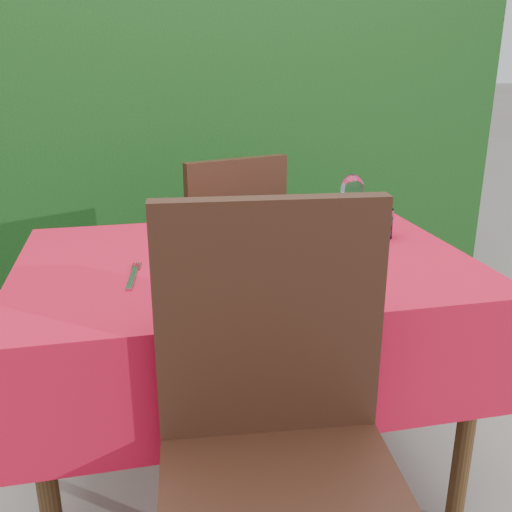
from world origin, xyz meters
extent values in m
plane|color=#67625D|center=(0.00, 0.00, 0.00)|extent=(60.00, 60.00, 0.00)
cube|color=black|center=(0.00, 1.55, 0.80)|extent=(3.20, 0.55, 1.60)
cube|color=#432A15|center=(0.00, 0.00, 0.72)|extent=(1.20, 0.80, 0.04)
cylinder|color=#432A15|center=(-0.54, -0.34, 0.35)|extent=(0.05, 0.05, 0.70)
cylinder|color=#432A15|center=(0.54, -0.34, 0.35)|extent=(0.05, 0.05, 0.70)
cylinder|color=#432A15|center=(-0.54, 0.34, 0.35)|extent=(0.05, 0.05, 0.70)
cylinder|color=#432A15|center=(0.54, 0.34, 0.35)|extent=(0.05, 0.05, 0.70)
cube|color=#B10D27|center=(0.00, 0.00, 0.59)|extent=(1.26, 0.86, 0.32)
cube|color=black|center=(-0.06, -0.68, 0.50)|extent=(0.51, 0.51, 0.04)
cube|color=black|center=(-0.04, -0.47, 0.78)|extent=(0.47, 0.09, 0.51)
cube|color=black|center=(0.03, 0.78, 0.45)|extent=(0.53, 0.53, 0.04)
cube|color=black|center=(0.09, 0.60, 0.70)|extent=(0.41, 0.16, 0.46)
cylinder|color=black|center=(0.15, 1.00, 0.22)|extent=(0.04, 0.04, 0.43)
cylinder|color=black|center=(-0.19, 0.90, 0.22)|extent=(0.04, 0.04, 0.43)
cylinder|color=black|center=(0.26, 0.66, 0.22)|extent=(0.04, 0.04, 0.43)
cylinder|color=black|center=(-0.09, 0.55, 0.22)|extent=(0.04, 0.04, 0.43)
cylinder|color=white|center=(0.08, -0.13, 0.76)|extent=(0.33, 0.33, 0.02)
cylinder|color=#B55419|center=(0.08, -0.13, 0.78)|extent=(0.37, 0.37, 0.02)
cylinder|color=#9C0C0A|center=(0.08, -0.13, 0.79)|extent=(0.30, 0.30, 0.01)
cylinder|color=white|center=(0.06, 0.23, 0.76)|extent=(0.25, 0.25, 0.02)
ellipsoid|color=beige|center=(0.06, 0.23, 0.78)|extent=(0.19, 0.19, 0.07)
cylinder|color=silver|center=(0.46, 0.10, 0.79)|extent=(0.07, 0.07, 0.09)
cylinder|color=#99BFD0|center=(0.46, 0.10, 0.78)|extent=(0.06, 0.06, 0.07)
cylinder|color=white|center=(0.39, 0.19, 0.75)|extent=(0.07, 0.07, 0.01)
cylinder|color=white|center=(0.39, 0.19, 0.80)|extent=(0.01, 0.01, 0.10)
ellipsoid|color=white|center=(0.39, 0.19, 0.89)|extent=(0.08, 0.08, 0.10)
cube|color=#ADADB4|center=(-0.32, -0.11, 0.75)|extent=(0.05, 0.21, 0.01)
camera|label=1|loc=(-0.30, -1.50, 1.28)|focal=40.00mm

